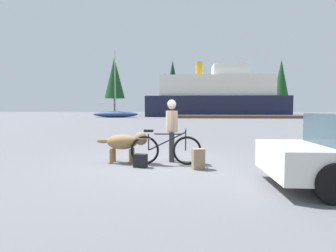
{
  "coord_description": "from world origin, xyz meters",
  "views": [
    {
      "loc": [
        0.56,
        -6.92,
        1.47
      ],
      "look_at": [
        0.1,
        0.94,
        0.93
      ],
      "focal_mm": 29.33,
      "sensor_mm": 36.0,
      "label": 1
    }
  ],
  "objects_px": {
    "dog": "(125,142)",
    "ferry_boat": "(216,97)",
    "sailboat_moored": "(115,114)",
    "person_cyclist": "(172,125)",
    "bicycle": "(165,149)",
    "backpack": "(198,159)",
    "handbag_pannier": "(140,161)"
  },
  "relations": [
    {
      "from": "dog",
      "to": "ferry_boat",
      "type": "distance_m",
      "value": 38.66
    },
    {
      "from": "ferry_boat",
      "to": "sailboat_moored",
      "type": "xyz_separation_m",
      "value": [
        -15.14,
        -5.56,
        -2.59
      ]
    },
    {
      "from": "person_cyclist",
      "to": "bicycle",
      "type": "bearing_deg",
      "value": -107.62
    },
    {
      "from": "bicycle",
      "to": "dog",
      "type": "xyz_separation_m",
      "value": [
        -1.07,
        0.19,
        0.15
      ]
    },
    {
      "from": "backpack",
      "to": "handbag_pannier",
      "type": "bearing_deg",
      "value": 175.57
    },
    {
      "from": "bicycle",
      "to": "ferry_boat",
      "type": "distance_m",
      "value": 38.69
    },
    {
      "from": "bicycle",
      "to": "ferry_boat",
      "type": "bearing_deg",
      "value": 81.67
    },
    {
      "from": "dog",
      "to": "backpack",
      "type": "xyz_separation_m",
      "value": [
        1.89,
        -0.65,
        -0.3
      ]
    },
    {
      "from": "bicycle",
      "to": "sailboat_moored",
      "type": "bearing_deg",
      "value": 106.32
    },
    {
      "from": "dog",
      "to": "ferry_boat",
      "type": "relative_size",
      "value": 0.06
    },
    {
      "from": "backpack",
      "to": "handbag_pannier",
      "type": "height_order",
      "value": "backpack"
    },
    {
      "from": "person_cyclist",
      "to": "sailboat_moored",
      "type": "relative_size",
      "value": 0.17
    },
    {
      "from": "dog",
      "to": "sailboat_moored",
      "type": "height_order",
      "value": "sailboat_moored"
    },
    {
      "from": "backpack",
      "to": "handbag_pannier",
      "type": "xyz_separation_m",
      "value": [
        -1.41,
        0.11,
        -0.08
      ]
    },
    {
      "from": "ferry_boat",
      "to": "person_cyclist",
      "type": "bearing_deg",
      "value": -98.21
    },
    {
      "from": "bicycle",
      "to": "dog",
      "type": "relative_size",
      "value": 1.34
    },
    {
      "from": "dog",
      "to": "backpack",
      "type": "distance_m",
      "value": 2.02
    },
    {
      "from": "dog",
      "to": "sailboat_moored",
      "type": "distance_m",
      "value": 33.52
    },
    {
      "from": "handbag_pannier",
      "to": "ferry_boat",
      "type": "xyz_separation_m",
      "value": [
        6.18,
        38.53,
        2.96
      ]
    },
    {
      "from": "bicycle",
      "to": "ferry_boat",
      "type": "relative_size",
      "value": 0.08
    },
    {
      "from": "handbag_pannier",
      "to": "sailboat_moored",
      "type": "bearing_deg",
      "value": 105.21
    },
    {
      "from": "ferry_boat",
      "to": "backpack",
      "type": "bearing_deg",
      "value": -97.04
    },
    {
      "from": "sailboat_moored",
      "to": "handbag_pannier",
      "type": "bearing_deg",
      "value": -74.79
    },
    {
      "from": "handbag_pannier",
      "to": "dog",
      "type": "bearing_deg",
      "value": 131.88
    },
    {
      "from": "dog",
      "to": "handbag_pannier",
      "type": "relative_size",
      "value": 4.16
    },
    {
      "from": "sailboat_moored",
      "to": "backpack",
      "type": "bearing_deg",
      "value": -72.6
    },
    {
      "from": "backpack",
      "to": "person_cyclist",
      "type": "bearing_deg",
      "value": 126.42
    },
    {
      "from": "dog",
      "to": "handbag_pannier",
      "type": "distance_m",
      "value": 0.82
    },
    {
      "from": "dog",
      "to": "backpack",
      "type": "bearing_deg",
      "value": -18.98
    },
    {
      "from": "person_cyclist",
      "to": "ferry_boat",
      "type": "xyz_separation_m",
      "value": [
        5.44,
        37.73,
        2.12
      ]
    },
    {
      "from": "handbag_pannier",
      "to": "bicycle",
      "type": "bearing_deg",
      "value": 30.68
    },
    {
      "from": "dog",
      "to": "handbag_pannier",
      "type": "bearing_deg",
      "value": -48.12
    }
  ]
}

